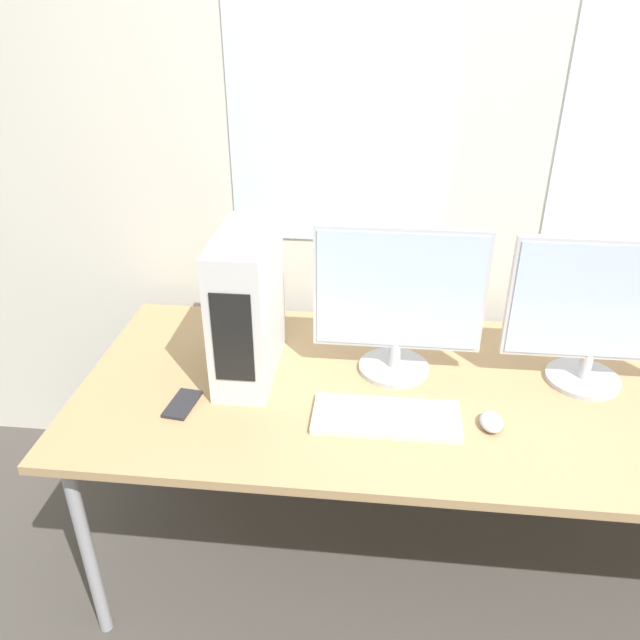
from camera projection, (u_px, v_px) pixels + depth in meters
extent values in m
cube|color=beige|center=(500.00, 145.00, 2.11)|extent=(8.00, 0.06, 2.70)
cube|color=silver|center=(338.00, 48.00, 1.98)|extent=(0.75, 0.01, 1.30)
cube|color=tan|center=(500.00, 397.00, 1.89)|extent=(2.57, 0.92, 0.03)
cylinder|color=#99999E|center=(87.00, 550.00, 1.85)|extent=(0.04, 0.04, 0.72)
cylinder|color=#99999E|center=(169.00, 399.00, 2.51)|extent=(0.04, 0.04, 0.72)
cube|color=silver|center=(247.00, 306.00, 1.89)|extent=(0.16, 0.39, 0.46)
cube|color=black|center=(233.00, 339.00, 1.72)|extent=(0.11, 0.00, 0.28)
cylinder|color=#B7B7BC|center=(394.00, 367.00, 2.00)|extent=(0.22, 0.22, 0.02)
cylinder|color=#B7B7BC|center=(395.00, 354.00, 1.97)|extent=(0.04, 0.04, 0.09)
cube|color=#B7B7BC|center=(399.00, 289.00, 1.86)|extent=(0.51, 0.03, 0.39)
cube|color=silver|center=(399.00, 292.00, 1.85)|extent=(0.49, 0.00, 0.37)
cylinder|color=#B7B7BC|center=(582.00, 379.00, 1.94)|extent=(0.22, 0.22, 0.02)
cylinder|color=#B7B7BC|center=(586.00, 365.00, 1.92)|extent=(0.04, 0.04, 0.09)
cube|color=#B7B7BC|center=(601.00, 301.00, 1.81)|extent=(0.53, 0.03, 0.38)
cube|color=silver|center=(603.00, 303.00, 1.79)|extent=(0.51, 0.00, 0.36)
cube|color=silver|center=(386.00, 417.00, 1.76)|extent=(0.42, 0.18, 0.02)
cube|color=white|center=(386.00, 414.00, 1.76)|extent=(0.38, 0.15, 0.00)
ellipsoid|color=#B2B2B7|center=(491.00, 422.00, 1.74)|extent=(0.06, 0.09, 0.03)
cube|color=#232328|center=(182.00, 404.00, 1.83)|extent=(0.09, 0.15, 0.01)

